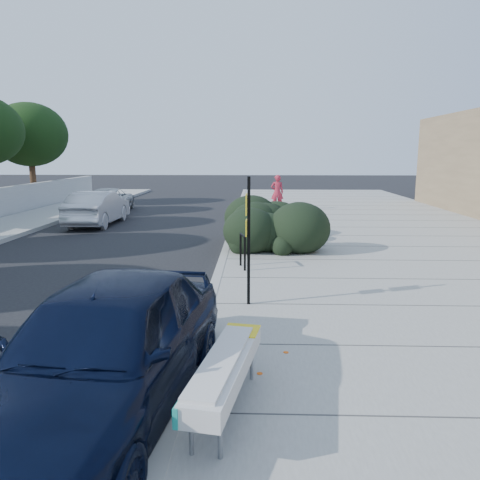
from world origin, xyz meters
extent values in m
plane|color=black|center=(0.00, 0.00, 0.00)|extent=(120.00, 120.00, 0.00)
cube|color=gray|center=(5.60, 5.00, 0.07)|extent=(11.20, 50.00, 0.15)
cube|color=#9E9E99|center=(0.00, 5.00, 0.08)|extent=(0.22, 50.00, 0.17)
cylinder|color=#332114|center=(-12.50, 19.00, 1.20)|extent=(0.36, 0.36, 2.40)
ellipsoid|color=black|center=(-12.50, 19.00, 4.20)|extent=(4.40, 4.40, 3.74)
cylinder|color=gray|center=(0.31, -4.75, 0.36)|extent=(0.05, 0.05, 0.42)
cylinder|color=gray|center=(0.60, -4.80, 0.36)|extent=(0.05, 0.05, 0.42)
cylinder|color=gray|center=(0.60, -3.10, 0.36)|extent=(0.05, 0.05, 0.42)
cylinder|color=gray|center=(0.89, -3.15, 0.36)|extent=(0.05, 0.05, 0.42)
cylinder|color=gray|center=(0.46, -3.93, 0.54)|extent=(0.33, 1.66, 0.04)
cylinder|color=gray|center=(0.74, -3.98, 0.54)|extent=(0.33, 1.66, 0.04)
cube|color=#B2B2B2|center=(0.60, -3.95, 0.68)|extent=(0.81, 2.24, 0.23)
cube|color=yellow|center=(0.75, -3.09, 0.81)|extent=(0.52, 0.51, 0.02)
cube|color=teal|center=(0.22, -4.89, 0.68)|extent=(0.09, 0.26, 0.21)
cylinder|color=black|center=(0.66, 2.69, 0.58)|extent=(0.06, 0.06, 0.86)
cylinder|color=black|center=(0.54, 3.23, 0.58)|extent=(0.06, 0.06, 0.86)
cylinder|color=black|center=(0.60, 2.96, 1.01)|extent=(0.18, 0.55, 0.06)
cube|color=black|center=(0.80, 0.00, 1.41)|extent=(0.06, 0.06, 2.52)
cube|color=yellow|center=(0.75, 0.00, 2.14)|extent=(0.02, 0.29, 0.41)
cube|color=yellow|center=(0.75, 0.00, 1.68)|extent=(0.02, 0.27, 0.31)
ellipsoid|color=black|center=(1.50, 6.79, 0.99)|extent=(3.41, 4.93, 1.68)
imported|color=black|center=(-0.83, -3.76, 0.84)|extent=(2.58, 5.11, 1.67)
imported|color=#BABAC0|center=(-6.00, 11.29, 0.75)|extent=(1.63, 4.54, 1.49)
imported|color=#ADB0B3|center=(-6.95, 15.95, 0.64)|extent=(2.64, 4.84, 1.29)
imported|color=#A02336|center=(2.06, 15.92, 1.07)|extent=(0.69, 0.47, 1.84)
camera|label=1|loc=(0.93, -8.91, 3.09)|focal=35.00mm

